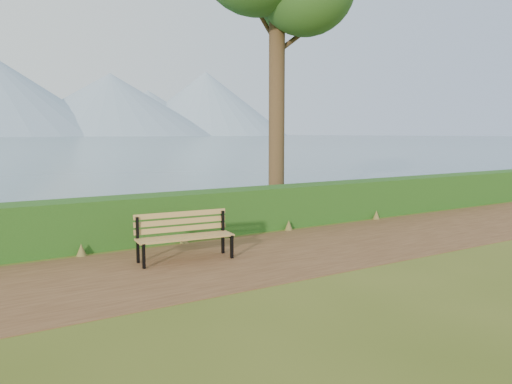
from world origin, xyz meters
TOP-DOWN VIEW (x-y plane):
  - ground at (0.00, 0.00)m, footprint 140.00×140.00m
  - path at (0.00, 0.30)m, footprint 40.00×3.40m
  - hedge at (0.00, 2.60)m, footprint 32.00×0.85m
  - bench at (-1.66, 0.79)m, footprint 1.79×0.68m

SIDE VIEW (x-z plane):
  - ground at x=0.00m, z-range 0.00..0.00m
  - path at x=0.00m, z-range 0.00..0.01m
  - hedge at x=0.00m, z-range 0.00..1.00m
  - bench at x=-1.66m, z-range 0.07..0.94m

